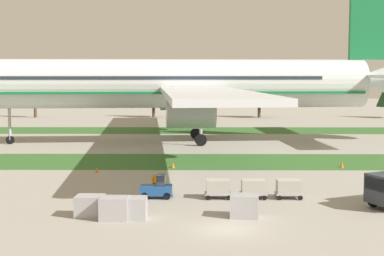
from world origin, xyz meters
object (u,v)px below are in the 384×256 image
(airliner, at_px, (182,83))
(uld_container_0, at_px, (114,208))
(uld_container_1, at_px, (90,206))
(taxiway_marker_2, at_px, (97,170))
(taxiway_marker_0, at_px, (342,165))
(cargo_dolly_second, at_px, (253,187))
(uld_container_3, at_px, (244,206))
(baggage_tug, at_px, (157,188))
(ground_crew_marshaller, at_px, (154,182))
(uld_container_2, at_px, (132,208))
(cargo_dolly_lead, at_px, (218,187))
(taxiway_marker_1, at_px, (173,165))
(cargo_dolly_third, at_px, (289,187))

(airliner, xyz_separation_m, uld_container_0, (-3.63, -45.35, -7.99))
(uld_container_1, xyz_separation_m, taxiway_marker_2, (-2.74, 18.32, -0.52))
(uld_container_1, height_order, taxiway_marker_0, uld_container_1)
(taxiway_marker_2, bearing_deg, airliner, 72.52)
(airliner, relative_size, uld_container_1, 43.29)
(cargo_dolly_second, distance_m, uld_container_3, 6.31)
(uld_container_3, distance_m, taxiway_marker_2, 23.04)
(cargo_dolly_second, relative_size, taxiway_marker_2, 4.61)
(baggage_tug, bearing_deg, ground_crew_marshaller, 10.06)
(cargo_dolly_second, relative_size, uld_container_0, 1.10)
(cargo_dolly_second, bearing_deg, uld_container_2, 125.99)
(uld_container_0, xyz_separation_m, taxiway_marker_2, (-4.61, 19.16, -0.56))
(uld_container_1, bearing_deg, taxiway_marker_2, 98.50)
(ground_crew_marshaller, xyz_separation_m, uld_container_2, (-0.88, -8.90, -0.18))
(cargo_dolly_lead, relative_size, cargo_dolly_second, 1.00)
(cargo_dolly_second, relative_size, taxiway_marker_1, 3.36)
(uld_container_2, xyz_separation_m, taxiway_marker_1, (1.92, 22.03, -0.44))
(baggage_tug, bearing_deg, taxiway_marker_1, -2.58)
(cargo_dolly_lead, relative_size, ground_crew_marshaller, 1.27)
(baggage_tug, relative_size, cargo_dolly_third, 1.18)
(cargo_dolly_lead, xyz_separation_m, taxiway_marker_2, (-12.17, 12.24, -0.68))
(uld_container_3, bearing_deg, baggage_tug, 137.31)
(airliner, relative_size, uld_container_3, 43.29)
(airliner, relative_size, uld_container_2, 43.29)
(airliner, distance_m, uld_container_1, 45.55)
(cargo_dolly_lead, xyz_separation_m, cargo_dolly_third, (5.80, 0.02, 0.00))
(uld_container_2, height_order, uld_container_3, uld_container_3)
(ground_crew_marshaller, height_order, uld_container_0, ground_crew_marshaller)
(taxiway_marker_0, bearing_deg, taxiway_marker_2, -172.67)
(cargo_dolly_third, bearing_deg, taxiway_marker_2, 55.61)
(uld_container_3, relative_size, taxiway_marker_1, 3.05)
(ground_crew_marshaller, distance_m, taxiway_marker_2, 12.14)
(uld_container_1, bearing_deg, taxiway_marker_0, 42.65)
(cargo_dolly_third, distance_m, taxiway_marker_2, 21.75)
(cargo_dolly_second, height_order, ground_crew_marshaller, ground_crew_marshaller)
(baggage_tug, distance_m, cargo_dolly_lead, 5.03)
(taxiway_marker_1, xyz_separation_m, taxiway_marker_2, (-7.79, -3.08, -0.09))
(cargo_dolly_lead, xyz_separation_m, uld_container_3, (1.66, -6.18, -0.11))
(cargo_dolly_lead, xyz_separation_m, taxiway_marker_0, (14.12, 15.62, -0.59))
(cargo_dolly_second, bearing_deg, ground_crew_marshaller, 75.19)
(cargo_dolly_second, height_order, cargo_dolly_third, same)
(cargo_dolly_lead, relative_size, taxiway_marker_2, 4.61)
(airliner, bearing_deg, taxiway_marker_0, -146.53)
(cargo_dolly_third, distance_m, taxiway_marker_1, 18.39)
(cargo_dolly_lead, bearing_deg, taxiway_marker_0, -42.26)
(uld_container_0, xyz_separation_m, taxiway_marker_0, (21.67, 22.54, -0.47))
(uld_container_0, relative_size, taxiway_marker_2, 4.18)
(cargo_dolly_lead, distance_m, cargo_dolly_third, 5.80)
(uld_container_2, bearing_deg, cargo_dolly_lead, 46.81)
(cargo_dolly_lead, height_order, taxiway_marker_0, cargo_dolly_lead)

